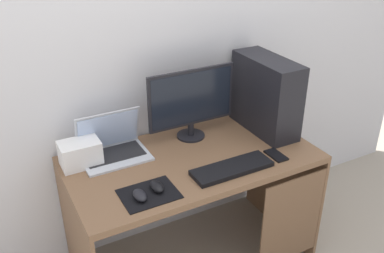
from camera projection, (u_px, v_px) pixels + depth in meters
wall_back at (159, 31)px, 2.29m from camera, size 4.00×0.05×2.60m
desk at (195, 181)px, 2.32m from camera, size 1.31×0.69×0.72m
pc_tower at (266, 95)px, 2.44m from camera, size 0.18×0.45×0.43m
monitor at (191, 102)px, 2.34m from camera, size 0.51×0.16×0.41m
laptop at (113, 147)px, 2.25m from camera, size 0.35×0.25×0.24m
projector at (80, 153)px, 2.16m from camera, size 0.20×0.14×0.13m
keyboard at (232, 168)px, 2.13m from camera, size 0.42×0.14×0.02m
mousepad at (149, 194)px, 1.96m from camera, size 0.26×0.20×0.00m
mouse_left at (157, 187)px, 1.98m from camera, size 0.06×0.10×0.03m
mouse_right at (140, 195)px, 1.92m from camera, size 0.06×0.10×0.03m
cell_phone at (276, 155)px, 2.26m from camera, size 0.07×0.13×0.01m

